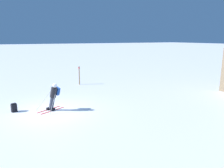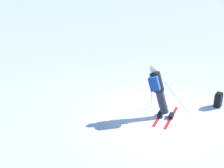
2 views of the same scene
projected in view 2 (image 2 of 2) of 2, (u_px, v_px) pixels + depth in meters
The scene contains 3 objects.
ground_plane at pixel (158, 113), 10.28m from camera, with size 300.00×300.00×0.00m, color white.
skier at pixel (158, 89), 9.80m from camera, with size 1.37×1.67×1.72m.
spare_backpack at pixel (218, 100), 10.68m from camera, with size 0.29×0.35×0.50m.
Camera 2 is at (-5.90, 7.24, 4.67)m, focal length 50.00 mm.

